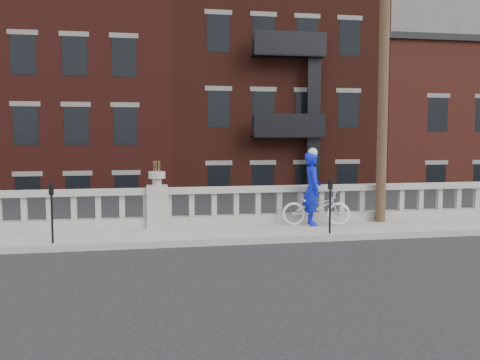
% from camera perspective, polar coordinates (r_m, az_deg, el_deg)
% --- Properties ---
extents(ground, '(120.00, 120.00, 0.00)m').
position_cam_1_polar(ground, '(10.63, -8.02, -9.32)').
color(ground, black).
rests_on(ground, ground).
extents(sidewalk, '(32.00, 2.20, 0.15)m').
position_cam_1_polar(sidewalk, '(13.55, -8.64, -5.92)').
color(sidewalk, '#98968D').
rests_on(sidewalk, ground).
extents(balustrade, '(28.00, 0.34, 1.03)m').
position_cam_1_polar(balustrade, '(14.39, -8.81, -3.00)').
color(balustrade, '#98968D').
rests_on(balustrade, sidewalk).
extents(planter_pedestal, '(0.55, 0.55, 1.76)m').
position_cam_1_polar(planter_pedestal, '(14.37, -8.82, -2.25)').
color(planter_pedestal, '#98968D').
rests_on(planter_pedestal, sidewalk).
extents(lower_level, '(80.00, 44.00, 20.80)m').
position_cam_1_polar(lower_level, '(33.36, -9.02, 4.88)').
color(lower_level, '#605E59').
rests_on(lower_level, ground).
extents(utility_pole, '(1.60, 0.28, 10.00)m').
position_cam_1_polar(utility_pole, '(15.64, 15.14, 14.42)').
color(utility_pole, '#422D1E').
rests_on(utility_pole, sidewalk).
extents(parking_meter_b, '(0.10, 0.09, 1.36)m').
position_cam_1_polar(parking_meter_b, '(12.70, -19.44, -2.66)').
color(parking_meter_b, black).
rests_on(parking_meter_b, sidewalk).
extents(parking_meter_c, '(0.10, 0.09, 1.36)m').
position_cam_1_polar(parking_meter_c, '(13.38, 9.59, -2.07)').
color(parking_meter_c, black).
rests_on(parking_meter_c, sidewalk).
extents(bicycle, '(1.92, 1.00, 0.96)m').
position_cam_1_polar(bicycle, '(14.61, 8.12, -2.91)').
color(bicycle, white).
rests_on(bicycle, sidewalk).
extents(cyclist, '(0.54, 0.76, 1.98)m').
position_cam_1_polar(cyclist, '(14.56, 7.71, -0.92)').
color(cyclist, '#0D19C8').
rests_on(cyclist, sidewalk).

